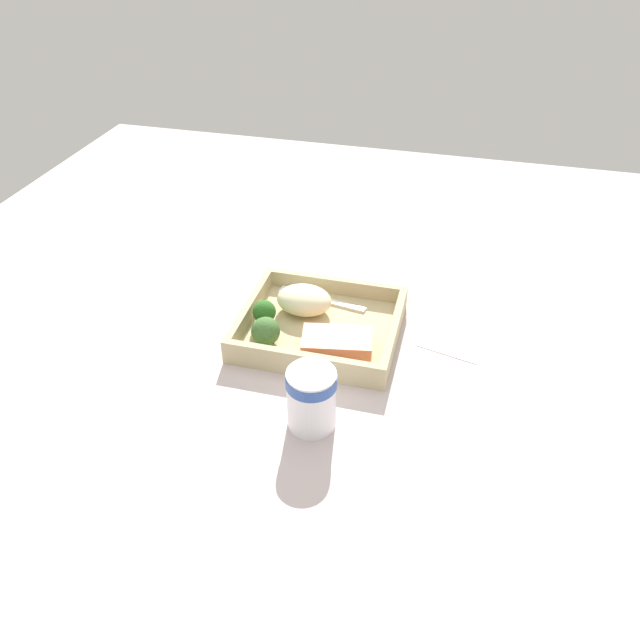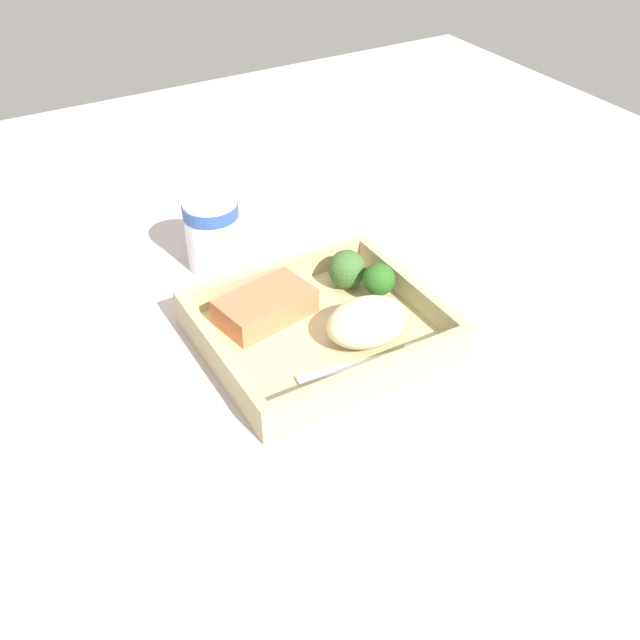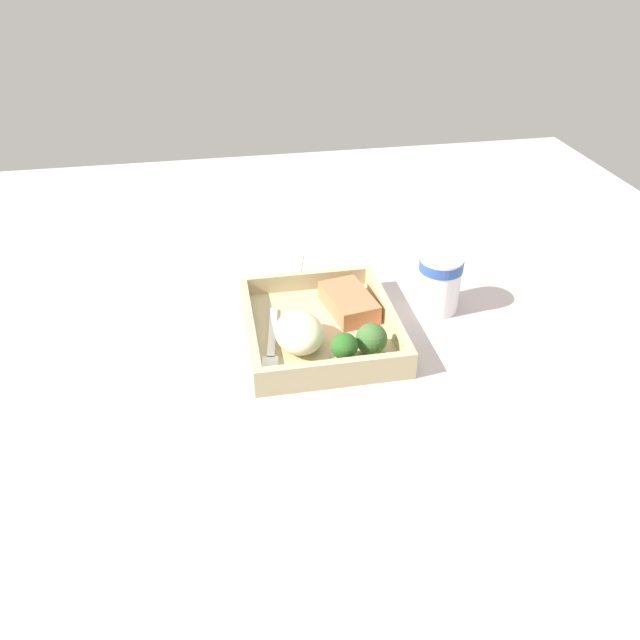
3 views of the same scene
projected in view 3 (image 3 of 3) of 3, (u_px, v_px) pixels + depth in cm
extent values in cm
cube|color=#BFB0AE|center=(320.00, 340.00, 93.14)|extent=(160.00, 160.00, 2.00)
cube|color=tan|center=(320.00, 332.00, 92.25)|extent=(24.79, 21.71, 1.20)
cube|color=tan|center=(250.00, 328.00, 89.55)|extent=(24.79, 1.20, 2.89)
cube|color=tan|center=(388.00, 313.00, 92.66)|extent=(24.79, 1.20, 2.89)
cube|color=tan|center=(307.00, 280.00, 100.71)|extent=(1.20, 19.31, 2.89)
cube|color=tan|center=(336.00, 370.00, 81.49)|extent=(1.20, 19.31, 2.89)
cube|color=#D9754C|center=(349.00, 302.00, 95.09)|extent=(11.37, 7.86, 2.98)
ellipsoid|color=beige|center=(299.00, 332.00, 87.16)|extent=(9.06, 6.86, 4.52)
cylinder|color=#8CA45A|center=(371.00, 349.00, 86.75)|extent=(1.69, 1.69, 1.11)
sphere|color=#3E6830|center=(371.00, 339.00, 85.75)|extent=(4.44, 4.44, 4.44)
cylinder|color=#7A9B55|center=(344.00, 357.00, 84.63)|extent=(1.42, 1.42, 1.76)
sphere|color=#295F1F|center=(344.00, 346.00, 83.56)|extent=(3.72, 3.72, 3.72)
cube|color=white|center=(272.00, 331.00, 90.88)|extent=(12.42, 3.06, 0.44)
cube|color=white|center=(270.00, 365.00, 84.33)|extent=(3.71, 2.71, 0.44)
cylinder|color=white|center=(439.00, 284.00, 96.14)|extent=(6.51, 6.51, 9.03)
cylinder|color=#3356A8|center=(441.00, 265.00, 94.29)|extent=(6.70, 6.70, 1.63)
cube|color=white|center=(268.00, 268.00, 109.21)|extent=(12.24, 13.56, 0.24)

